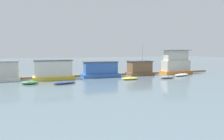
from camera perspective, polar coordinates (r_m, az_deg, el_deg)
ground_plane at (r=43.79m, az=-0.44°, el=-1.71°), size 200.00×200.00×0.00m
dock_walkway at (r=46.19m, az=-1.47°, el=-1.14°), size 51.00×1.65×0.30m
houseboat_white at (r=42.01m, az=-26.60°, el=-0.32°), size 5.39×3.25×3.44m
houseboat_yellow at (r=40.79m, az=-15.06°, el=-0.06°), size 7.17×3.52×3.53m
houseboat_blue at (r=42.90m, az=-3.01°, el=0.01°), size 7.36×3.35×3.06m
houseboat_brown at (r=46.77m, az=7.21°, el=0.46°), size 5.29×3.60×6.33m
houseboat_orange at (r=50.87m, az=16.34°, el=1.68°), size 6.67×3.23×5.32m
dinghy_green at (r=36.47m, az=-20.72°, el=-3.08°), size 2.69×1.47×0.55m
dinghy_navy at (r=35.25m, az=-12.27°, el=-3.29°), size 3.88×1.85×0.37m
dinghy_yellow at (r=39.50m, az=4.67°, el=-2.19°), size 3.13×1.69×0.43m
dinghy_grey at (r=42.18m, az=14.13°, el=-1.81°), size 2.95×1.28×0.49m
dinghy_white at (r=46.90m, az=17.71°, el=-1.20°), size 4.25×2.39×0.47m
mooring_post_far_right at (r=44.05m, az=-5.92°, el=-0.90°), size 0.25×0.25×1.22m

